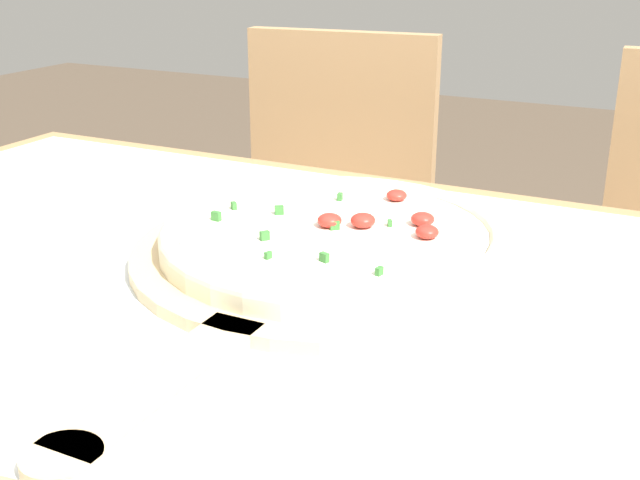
# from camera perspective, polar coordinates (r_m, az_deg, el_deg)

# --- Properties ---
(dining_table) EXTENTS (1.35, 0.86, 0.77)m
(dining_table) POSITION_cam_1_polar(r_m,az_deg,el_deg) (0.74, -2.28, -13.52)
(dining_table) COLOR #A87F51
(dining_table) RESTS_ON ground_plane
(towel_cloth) EXTENTS (1.27, 0.78, 0.00)m
(towel_cloth) POSITION_cam_1_polar(r_m,az_deg,el_deg) (0.68, -2.42, -5.38)
(towel_cloth) COLOR silver
(towel_cloth) RESTS_ON dining_table
(pizza_peel) EXTENTS (0.39, 0.59, 0.01)m
(pizza_peel) POSITION_cam_1_polar(r_m,az_deg,el_deg) (0.77, 0.33, -1.44)
(pizza_peel) COLOR #D6B784
(pizza_peel) RESTS_ON towel_cloth
(pizza) EXTENTS (0.34, 0.34, 0.03)m
(pizza) POSITION_cam_1_polar(r_m,az_deg,el_deg) (0.78, 1.01, 0.35)
(pizza) COLOR beige
(pizza) RESTS_ON pizza_peel
(chair_left) EXTENTS (0.44, 0.44, 0.90)m
(chair_left) POSITION_cam_1_polar(r_m,az_deg,el_deg) (1.58, 0.36, 0.50)
(chair_left) COLOR tan
(chair_left) RESTS_ON ground_plane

